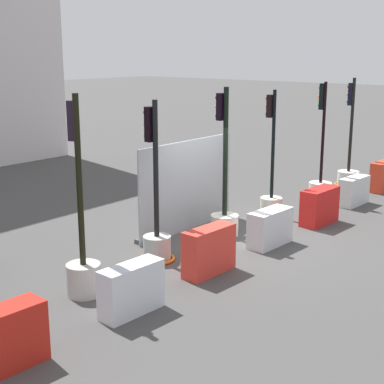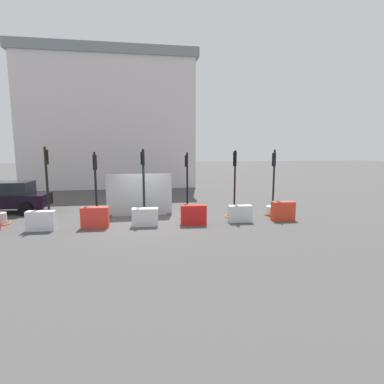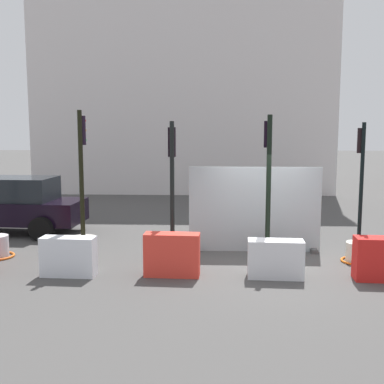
{
  "view_description": "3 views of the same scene",
  "coord_description": "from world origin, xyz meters",
  "views": [
    {
      "loc": [
        -10.47,
        -7.2,
        4.18
      ],
      "look_at": [
        -1.11,
        0.39,
        1.22
      ],
      "focal_mm": 54.33,
      "sensor_mm": 36.0,
      "label": 1
    },
    {
      "loc": [
        -0.05,
        -14.13,
        3.46
      ],
      "look_at": [
        2.28,
        -0.03,
        1.35
      ],
      "focal_mm": 28.17,
      "sensor_mm": 36.0,
      "label": 2
    },
    {
      "loc": [
        -1.33,
        -10.41,
        3.05
      ],
      "look_at": [
        -1.77,
        0.53,
        1.6
      ],
      "focal_mm": 43.94,
      "sensor_mm": 36.0,
      "label": 3
    }
  ],
  "objects": [
    {
      "name": "construction_barrier_4",
      "position": [
        2.19,
        -0.97,
        0.44
      ],
      "size": [
        1.17,
        0.52,
        0.89
      ],
      "color": "red",
      "rests_on": "ground_plane"
    },
    {
      "name": "traffic_light_3",
      "position": [
        -0.01,
        0.33,
        0.69
      ],
      "size": [
        0.64,
        0.64,
        3.39
      ],
      "color": "silver",
      "rests_on": "ground_plane"
    },
    {
      "name": "traffic_light_4",
      "position": [
        2.1,
        0.37,
        0.54
      ],
      "size": [
        0.77,
        0.77,
        3.22
      ],
      "color": "beige",
      "rests_on": "ground_plane"
    },
    {
      "name": "construction_barrier_1",
      "position": [
        -4.31,
        -0.94,
        0.42
      ],
      "size": [
        1.15,
        0.46,
        0.83
      ],
      "color": "silver",
      "rests_on": "ground_plane"
    },
    {
      "name": "building_main_facade",
      "position": [
        -2.69,
        15.23,
        5.83
      ],
      "size": [
        14.92,
        7.82,
        11.59
      ],
      "color": "silver",
      "rests_on": "ground_plane"
    },
    {
      "name": "traffic_light_2",
      "position": [
        -2.23,
        0.42,
        0.63
      ],
      "size": [
        0.73,
        0.73,
        3.25
      ],
      "color": "#AFB4AF",
      "rests_on": "ground_plane"
    },
    {
      "name": "construction_barrier_3",
      "position": [
        0.02,
        -0.89,
        0.4
      ],
      "size": [
        1.17,
        0.51,
        0.8
      ],
      "color": "silver",
      "rests_on": "ground_plane"
    },
    {
      "name": "car_black_sedan",
      "position": [
        -7.26,
        3.1,
        0.83
      ],
      "size": [
        4.45,
        2.19,
        1.67
      ],
      "color": "black",
      "rests_on": "ground_plane"
    },
    {
      "name": "traffic_light_1",
      "position": [
        -4.31,
        0.24,
        0.68
      ],
      "size": [
        0.6,
        0.6,
        3.5
      ],
      "color": "#B6AEA6",
      "rests_on": "ground_plane"
    },
    {
      "name": "ground_plane",
      "position": [
        0.0,
        0.0,
        0.0
      ],
      "size": [
        120.0,
        120.0,
        0.0
      ],
      "primitive_type": "plane",
      "color": "#474644"
    },
    {
      "name": "construction_barrier_2",
      "position": [
        -2.14,
        -0.85,
        0.45
      ],
      "size": [
        1.18,
        0.46,
        0.91
      ],
      "color": "red",
      "rests_on": "ground_plane"
    },
    {
      "name": "site_fence_panel",
      "position": [
        -0.23,
        1.24,
        1.02
      ],
      "size": [
        3.3,
        0.5,
        2.14
      ],
      "color": "#9DA7AC",
      "rests_on": "ground_plane"
    }
  ]
}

